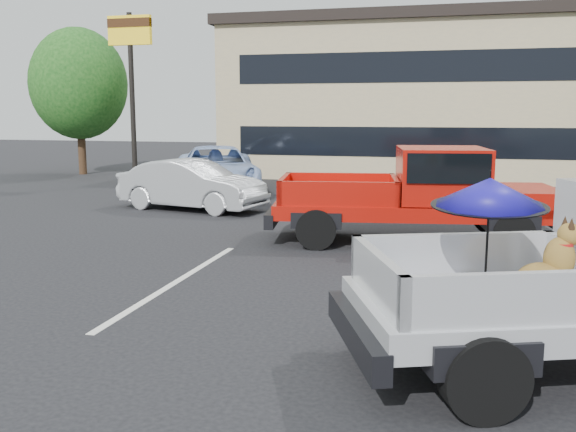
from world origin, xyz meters
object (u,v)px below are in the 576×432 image
object	(u,v)px
red_pickup	(432,191)
blue_suv	(216,170)
tree_back	(572,70)
silver_sedan	(192,185)
motel_sign	(131,52)
tree_left	(79,84)

from	to	relation	value
red_pickup	blue_suv	distance (m)	9.15
tree_back	blue_suv	distance (m)	17.39
tree_back	silver_sedan	size ratio (longest dim) A/B	1.75
motel_sign	tree_back	world-z (taller)	tree_back
motel_sign	silver_sedan	distance (m)	7.76
silver_sedan	blue_suv	distance (m)	3.24
blue_suv	silver_sedan	bearing A→B (deg)	-103.35
tree_left	red_pickup	xyz separation A→B (m)	(14.70, -10.88, -2.69)
motel_sign	tree_left	size ratio (longest dim) A/B	1.00
tree_left	tree_back	size ratio (longest dim) A/B	0.85
tree_left	silver_sedan	bearing A→B (deg)	-44.02
motel_sign	tree_back	xyz separation A→B (m)	(16.00, 10.00, -0.24)
motel_sign	tree_back	bearing A→B (deg)	32.01
silver_sedan	tree_left	bearing A→B (deg)	58.33
tree_back	motel_sign	bearing A→B (deg)	-147.99
silver_sedan	blue_suv	world-z (taller)	blue_suv
motel_sign	blue_suv	world-z (taller)	motel_sign
motel_sign	tree_back	size ratio (longest dim) A/B	0.84
tree_left	red_pickup	size ratio (longest dim) A/B	1.00
tree_left	red_pickup	world-z (taller)	tree_left
tree_left	silver_sedan	size ratio (longest dim) A/B	1.48
tree_back	blue_suv	xyz separation A→B (m)	(-12.19, -11.85, -3.65)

